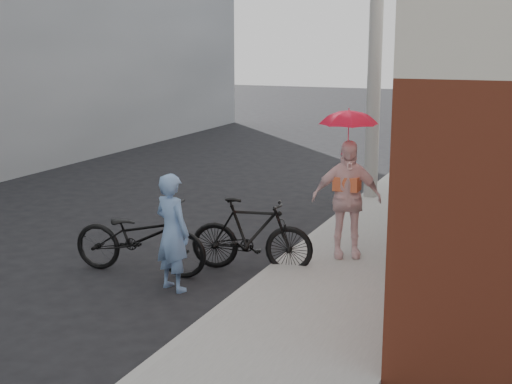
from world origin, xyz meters
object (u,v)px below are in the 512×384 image
Objects in this scene: kimono_woman at (347,199)px; bike_left at (140,237)px; utility_pole at (376,30)px; officer at (172,232)px; bike_right at (252,235)px; planter at (430,256)px.

bike_left is at bearing -171.37° from kimono_woman.
utility_pole reaches higher than officer.
officer is 0.79× the size of bike_left.
bike_left is at bearing 105.20° from bike_right.
utility_pole reaches higher than bike_right.
bike_right reaches higher than planter.
kimono_woman is at bearing -81.04° from utility_pole.
officer is 3.83m from planter.
bike_left is 1.16× the size of kimono_woman.
utility_pole is 6.84m from bike_left.
bike_left reaches higher than planter.
utility_pole reaches higher than planter.
officer is 0.91× the size of kimono_woman.
utility_pole reaches higher than bike_left.
bike_right is (0.66, 1.16, -0.26)m from officer.
kimono_woman reaches higher than officer.
planter is at bearing -70.94° from bike_left.
utility_pole is 20.77× the size of planter.
planter is at bearing -13.64° from kimono_woman.
bike_right is at bearing -68.96° from bike_left.
kimono_woman is at bearing -170.82° from planter.
utility_pole is 6.92m from officer.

